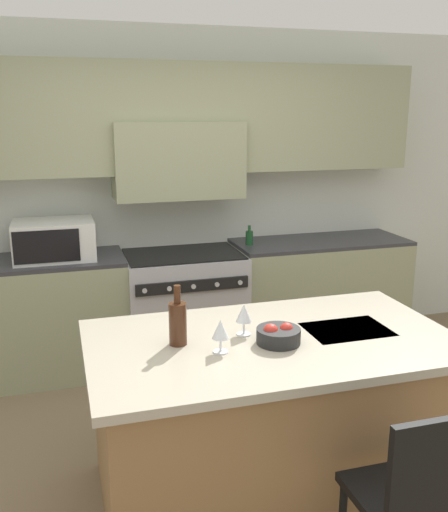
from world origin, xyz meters
The scene contains 12 objects.
ground_plane centered at (0.00, 0.00, 0.00)m, with size 10.00×10.00×0.00m, color #7A664C.
back_cabinetry centered at (0.00, 1.98, 1.61)m, with size 10.00×0.46×2.70m.
back_counter centered at (0.00, 1.74, 0.47)m, with size 3.98×0.62×0.94m.
range_stove centered at (0.00, 1.72, 0.46)m, with size 0.95×0.70×0.92m.
microwave centered at (-0.99, 1.73, 1.09)m, with size 0.59×0.44×0.29m.
kitchen_island centered at (0.07, -0.11, 0.45)m, with size 1.90×1.09×0.90m.
island_chair centered at (0.36, -0.97, 0.53)m, with size 0.42×0.40×0.93m.
wine_bottle centered at (-0.41, -0.05, 1.02)m, with size 0.09×0.09×0.31m.
wine_glass_near centered at (-0.24, -0.21, 1.01)m, with size 0.08×0.08×0.17m.
wine_glass_far centered at (-0.06, -0.02, 1.01)m, with size 0.08×0.08×0.17m.
fruit_bowl centered at (0.07, -0.18, 0.94)m, with size 0.22×0.22×0.11m.
oil_bottle_on_counter centered at (0.58, 1.75, 1.00)m, with size 0.06×0.06×0.16m.
Camera 1 is at (-0.95, -2.66, 2.03)m, focal length 40.00 mm.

